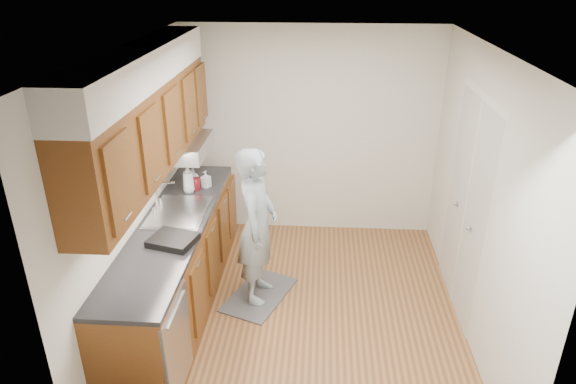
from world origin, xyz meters
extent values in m
plane|color=olive|center=(0.00, 0.00, 0.00)|extent=(3.50, 3.50, 0.00)
plane|color=white|center=(0.00, 0.00, 2.50)|extent=(3.50, 3.50, 0.00)
cube|color=silver|center=(-1.50, 0.00, 1.25)|extent=(0.02, 3.50, 2.50)
cube|color=silver|center=(1.50, 0.00, 1.25)|extent=(0.02, 3.50, 2.50)
cube|color=silver|center=(0.00, 1.75, 1.25)|extent=(3.00, 0.02, 2.50)
cube|color=brown|center=(-1.20, 0.00, 0.45)|extent=(0.60, 2.80, 0.90)
cube|color=black|center=(-1.21, 0.00, 0.92)|extent=(0.63, 2.80, 0.04)
cube|color=#B2B2B7|center=(-1.20, 0.20, 0.89)|extent=(0.48, 0.68, 0.14)
cube|color=#B2B2B7|center=(-1.20, 0.20, 0.94)|extent=(0.52, 0.72, 0.01)
cube|color=#B2B2B7|center=(-0.91, -1.10, 0.47)|extent=(0.03, 0.60, 0.80)
cube|color=brown|center=(-1.33, 0.00, 1.83)|extent=(0.33, 2.80, 0.75)
cube|color=silver|center=(-1.33, 0.00, 2.35)|extent=(0.35, 2.80, 0.30)
cube|color=#A5A5AA|center=(-1.27, 0.85, 1.37)|extent=(0.46, 0.75, 0.16)
cube|color=silver|center=(1.49, 0.30, 1.02)|extent=(0.02, 1.22, 2.05)
cube|color=#59595B|center=(-0.45, 0.23, 0.01)|extent=(0.76, 0.96, 0.02)
imported|color=#889CA6|center=(-0.45, 0.23, 0.91)|extent=(0.49, 0.67, 1.79)
imported|color=silver|center=(-1.21, 0.68, 1.09)|extent=(0.15, 0.15, 0.30)
imported|color=silver|center=(-1.07, 0.81, 1.03)|extent=(0.11, 0.11, 0.18)
imported|color=silver|center=(-1.22, 0.89, 1.02)|extent=(0.17, 0.17, 0.17)
cylinder|color=maroon|center=(-1.15, 0.73, 1.01)|extent=(0.07, 0.07, 0.13)
cube|color=black|center=(-1.10, -0.37, 0.97)|extent=(0.43, 0.39, 0.06)
camera|label=1|loc=(0.13, -4.06, 3.14)|focal=32.00mm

